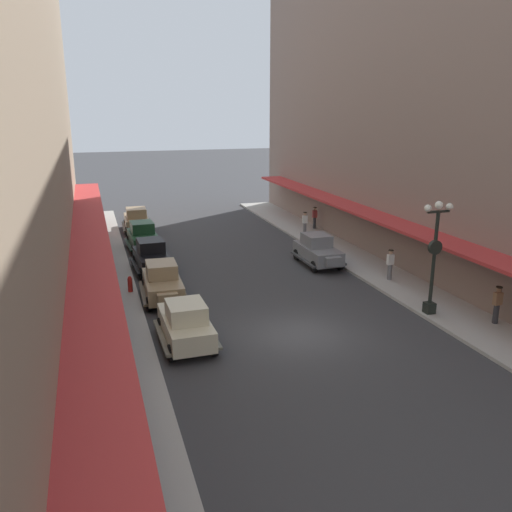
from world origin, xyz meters
The scene contains 17 objects.
ground_plane centered at (0.00, 0.00, 0.00)m, with size 200.00×200.00×0.00m, color #38383A.
sidewalk_left centered at (-7.50, 0.00, 0.07)m, with size 3.00×60.00×0.15m, color #A8A59E.
sidewalk_right centered at (7.50, 0.00, 0.07)m, with size 3.00×60.00×0.15m, color #A8A59E.
building_row_left centered at (-10.23, 0.00, 9.58)m, with size 4.30×60.00×19.16m.
parked_car_0 centered at (-4.76, 15.92, 0.94)m, with size 2.27×4.31×1.84m.
parked_car_1 centered at (-4.80, 10.80, 0.94)m, with size 2.29×4.31×1.84m.
parked_car_2 centered at (-4.67, 21.55, 0.94)m, with size 2.23×4.29×1.84m.
parked_car_3 centered at (-4.71, 0.46, 0.94)m, with size 2.17×4.27×1.84m.
parked_car_4 centered at (-4.86, 5.92, 0.94)m, with size 2.26×4.30×1.84m.
parked_car_5 centered at (4.89, 9.12, 0.94)m, with size 2.15×4.26×1.84m.
lamp_post_with_clock centered at (6.40, 0.06, 2.99)m, with size 1.42×0.44×5.16m.
fire_hydrant centered at (-6.35, 7.16, 0.56)m, with size 0.24×0.24×0.82m.
pedestrian_0 centered at (7.27, 4.88, 1.01)m, with size 0.36×0.28×1.67m.
pedestrian_1 centered at (8.43, -1.82, 1.01)m, with size 0.36×0.28×1.67m.
pedestrian_2 centered at (-7.83, 3.73, 1.01)m, with size 0.36×0.28×1.67m.
pedestrian_3 centered at (8.48, 17.74, 1.01)m, with size 0.36×0.28×1.67m.
pedestrian_4 centered at (6.98, 16.09, 1.01)m, with size 0.36×0.28×1.67m.
Camera 1 is at (-7.94, -18.97, 9.19)m, focal length 37.03 mm.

